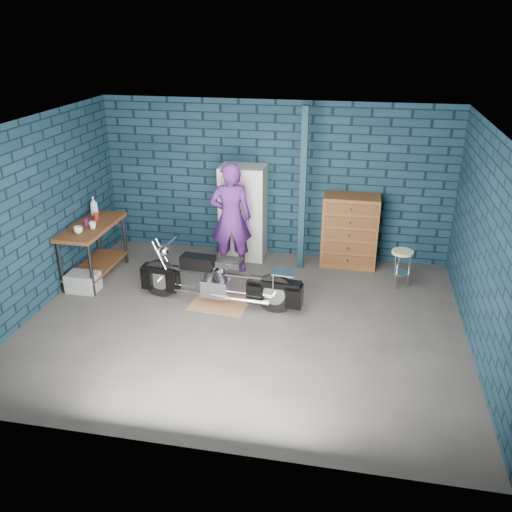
{
  "coord_description": "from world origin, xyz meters",
  "views": [
    {
      "loc": [
        1.42,
        -6.44,
        3.9
      ],
      "look_at": [
        0.11,
        0.3,
        0.88
      ],
      "focal_mm": 38.0,
      "sensor_mm": 36.0,
      "label": 1
    }
  ],
  "objects_px": {
    "locker": "(243,213)",
    "tool_chest": "(350,231)",
    "workbench": "(94,251)",
    "motorcycle": "(219,276)",
    "shop_stool": "(401,269)",
    "person": "(231,218)",
    "storage_bin": "(83,282)"
  },
  "relations": [
    {
      "from": "storage_bin",
      "to": "shop_stool",
      "type": "xyz_separation_m",
      "value": [
        4.84,
        1.09,
        0.16
      ]
    },
    {
      "from": "motorcycle",
      "to": "locker",
      "type": "relative_size",
      "value": 1.28
    },
    {
      "from": "motorcycle",
      "to": "shop_stool",
      "type": "height_order",
      "value": "motorcycle"
    },
    {
      "from": "locker",
      "to": "shop_stool",
      "type": "distance_m",
      "value": 2.81
    },
    {
      "from": "person",
      "to": "tool_chest",
      "type": "height_order",
      "value": "person"
    },
    {
      "from": "storage_bin",
      "to": "shop_stool",
      "type": "height_order",
      "value": "shop_stool"
    },
    {
      "from": "storage_bin",
      "to": "locker",
      "type": "height_order",
      "value": "locker"
    },
    {
      "from": "person",
      "to": "motorcycle",
      "type": "bearing_deg",
      "value": 82.32
    },
    {
      "from": "motorcycle",
      "to": "locker",
      "type": "bearing_deg",
      "value": 95.67
    },
    {
      "from": "person",
      "to": "tool_chest",
      "type": "distance_m",
      "value": 2.03
    },
    {
      "from": "workbench",
      "to": "shop_stool",
      "type": "distance_m",
      "value": 4.9
    },
    {
      "from": "person",
      "to": "locker",
      "type": "xyz_separation_m",
      "value": [
        0.08,
        0.6,
        -0.1
      ]
    },
    {
      "from": "storage_bin",
      "to": "shop_stool",
      "type": "bearing_deg",
      "value": 12.74
    },
    {
      "from": "person",
      "to": "storage_bin",
      "type": "height_order",
      "value": "person"
    },
    {
      "from": "locker",
      "to": "shop_stool",
      "type": "relative_size",
      "value": 2.69
    },
    {
      "from": "locker",
      "to": "workbench",
      "type": "bearing_deg",
      "value": -149.44
    },
    {
      "from": "motorcycle",
      "to": "tool_chest",
      "type": "bearing_deg",
      "value": 49.58
    },
    {
      "from": "motorcycle",
      "to": "person",
      "type": "relative_size",
      "value": 1.14
    },
    {
      "from": "locker",
      "to": "tool_chest",
      "type": "xyz_separation_m",
      "value": [
        1.84,
        0.0,
        -0.21
      ]
    },
    {
      "from": "person",
      "to": "locker",
      "type": "bearing_deg",
      "value": -109.81
    },
    {
      "from": "person",
      "to": "shop_stool",
      "type": "distance_m",
      "value": 2.82
    },
    {
      "from": "workbench",
      "to": "motorcycle",
      "type": "xyz_separation_m",
      "value": [
        2.21,
        -0.51,
        0.01
      ]
    },
    {
      "from": "workbench",
      "to": "storage_bin",
      "type": "distance_m",
      "value": 0.59
    },
    {
      "from": "shop_stool",
      "to": "tool_chest",
      "type": "bearing_deg",
      "value": 140.23
    },
    {
      "from": "tool_chest",
      "to": "workbench",
      "type": "bearing_deg",
      "value": -162.22
    },
    {
      "from": "person",
      "to": "locker",
      "type": "relative_size",
      "value": 1.13
    },
    {
      "from": "tool_chest",
      "to": "locker",
      "type": "bearing_deg",
      "value": 180.0
    },
    {
      "from": "locker",
      "to": "person",
      "type": "bearing_deg",
      "value": -97.19
    },
    {
      "from": "locker",
      "to": "tool_chest",
      "type": "bearing_deg",
      "value": 0.0
    },
    {
      "from": "workbench",
      "to": "shop_stool",
      "type": "relative_size",
      "value": 2.29
    },
    {
      "from": "workbench",
      "to": "locker",
      "type": "xyz_separation_m",
      "value": [
        2.18,
        1.29,
        0.37
      ]
    },
    {
      "from": "workbench",
      "to": "tool_chest",
      "type": "distance_m",
      "value": 4.23
    }
  ]
}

